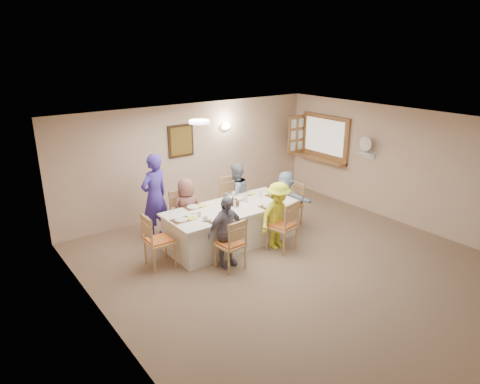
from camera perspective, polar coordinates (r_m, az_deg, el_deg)
ground at (r=7.76m, az=7.49°, el=-9.79°), size 7.00×7.00×0.00m
room_walls at (r=7.16m, az=8.01°, el=0.88°), size 7.00×7.00×7.00m
wall_picture at (r=9.64m, az=-7.89°, el=6.77°), size 0.62×0.05×0.72m
wall_sconce at (r=10.20m, az=-1.92°, el=8.76°), size 0.26×0.09×0.18m
ceiling_light at (r=7.48m, az=-5.45°, el=9.32°), size 0.36×0.36×0.05m
serving_hatch at (r=11.02m, az=11.26°, el=7.07°), size 0.06×1.50×1.15m
hatch_sill at (r=11.05m, az=10.67°, el=4.34°), size 0.30×1.50×0.05m
shutter_door at (r=11.35m, az=7.52°, el=7.62°), size 0.55×0.04×1.00m
fan_shelf at (r=10.15m, az=16.55°, el=5.04°), size 0.22×0.36×0.03m
desk_fan at (r=10.09m, az=16.52°, el=5.84°), size 0.30×0.30×0.28m
dining_table at (r=8.39m, az=-1.14°, el=-4.43°), size 2.61×1.11×0.76m
chair_back_left at (r=8.68m, az=-7.45°, el=-3.04°), size 0.48×0.48×0.96m
chair_back_right at (r=9.27m, az=-1.01°, el=-1.21°), size 0.57×0.57×1.03m
chair_front_left at (r=7.44m, az=-1.31°, el=-6.85°), size 0.48×0.48×0.95m
chair_front_right at (r=8.12m, az=5.62°, el=-4.41°), size 0.57×0.57×1.01m
chair_left_end at (r=7.63m, az=-10.71°, el=-6.32°), size 0.50×0.50×1.00m
chair_right_end at (r=9.28m, az=6.67°, el=-1.62°), size 0.46×0.46×0.93m
diner_back_left at (r=8.53m, az=-7.10°, el=-2.34°), size 0.66×0.46×1.27m
diner_back_right at (r=9.12m, az=-0.57°, el=-0.38°), size 0.76×0.64×1.38m
diner_front_left at (r=7.46m, az=-1.86°, el=-5.32°), size 0.79×0.38×1.29m
diner_front_right at (r=8.14m, az=5.09°, el=-3.14°), size 0.95×0.66×1.32m
diner_right_end at (r=9.14m, az=6.11°, el=-0.92°), size 1.24×0.68×1.23m
caregiver at (r=8.65m, az=-11.30°, el=-0.58°), size 0.86×0.77×1.74m
placemat_fl at (r=7.61m, az=-2.99°, el=-3.87°), size 0.36×0.27×0.01m
plate_fl at (r=7.61m, az=-2.99°, el=-3.80°), size 0.24×0.24×0.02m
napkin_fl at (r=7.66m, az=-1.66°, el=-3.63°), size 0.13×0.13×0.01m
placemat_fr at (r=8.28m, az=3.92°, el=-1.93°), size 0.36×0.27×0.01m
plate_fr at (r=8.28m, az=3.92°, el=-1.87°), size 0.23×0.23×0.01m
napkin_fr at (r=8.36m, az=5.08°, el=-1.72°), size 0.14×0.14×0.01m
placemat_bl at (r=8.27m, az=-6.24°, el=-2.03°), size 0.34×0.25×0.01m
plate_bl at (r=8.27m, az=-6.24°, el=-1.97°), size 0.25×0.25×0.02m
napkin_bl at (r=8.32m, az=-5.00°, el=-1.82°), size 0.14×0.14×0.01m
placemat_br at (r=8.90m, az=0.41°, el=-0.38°), size 0.35×0.26×0.01m
plate_br at (r=8.89m, az=0.41°, el=-0.32°), size 0.24×0.24×0.02m
napkin_br at (r=8.96m, az=1.52°, el=-0.19°), size 0.13×0.13×0.01m
placemat_le at (r=7.71m, az=-7.83°, el=-3.73°), size 0.35×0.26×0.01m
plate_le at (r=7.70m, az=-7.83°, el=-3.66°), size 0.23×0.23×0.01m
napkin_le at (r=7.74m, az=-6.49°, el=-3.50°), size 0.14×0.14×0.01m
placemat_re at (r=8.90m, az=4.72°, el=-0.43°), size 0.37×0.28×0.01m
plate_re at (r=8.90m, az=4.72°, el=-0.37°), size 0.24×0.24×0.02m
napkin_re at (r=8.98m, az=5.79°, el=-0.24°), size 0.14×0.14×0.01m
teacup_a at (r=7.61m, az=-4.68°, el=-3.61°), size 0.11×0.11×0.08m
teacup_b at (r=8.84m, az=-0.82°, el=-0.23°), size 0.15×0.15×0.09m
bowl_a at (r=7.89m, az=-1.71°, el=-2.78°), size 0.41×0.41×0.06m
bowl_b at (r=8.60m, az=-0.13°, el=-0.86°), size 0.26×0.26×0.07m
condiment_ketchup at (r=8.19m, az=-1.90°, el=-1.35°), size 0.14×0.14×0.22m
condiment_brown at (r=8.29m, az=-0.97°, el=-1.19°), size 0.14×0.14×0.19m
condiment_malt at (r=8.26m, az=-0.52°, el=-1.37°), size 0.16×0.16×0.16m
drinking_glass at (r=8.19m, az=-2.21°, el=-1.77°), size 0.07×0.07×0.11m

